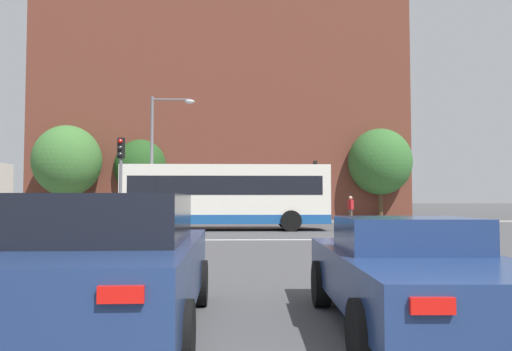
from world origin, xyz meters
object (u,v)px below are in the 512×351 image
street_lamp_junction (160,147)px  pedestrian_walking_east (351,207)px  pedestrian_waiting (174,206)px  bus_crossing_lead (226,195)px  car_roadster_right (411,273)px  traffic_light_far_left (176,184)px  traffic_light_far_right (315,181)px  traffic_light_near_left (121,170)px  car_saloon_left (110,262)px  pedestrian_walking_west (114,208)px

street_lamp_junction → pedestrian_walking_east: (11.63, 8.00, -3.18)m
pedestrian_waiting → bus_crossing_lead: bearing=36.4°
car_roadster_right → traffic_light_far_left: 28.65m
bus_crossing_lead → traffic_light_far_left: size_ratio=2.66×
bus_crossing_lead → pedestrian_walking_east: size_ratio=5.74×
street_lamp_junction → pedestrian_walking_east: bearing=34.5°
car_roadster_right → traffic_light_far_right: size_ratio=1.07×
traffic_light_near_left → car_saloon_left: bearing=-77.0°
pedestrian_waiting → pedestrian_walking_east: (11.98, -0.46, -0.01)m
pedestrian_waiting → traffic_light_far_left: bearing=33.4°
car_saloon_left → pedestrian_walking_east: size_ratio=2.62×
pedestrian_walking_east → traffic_light_far_left: bearing=-112.0°
car_roadster_right → pedestrian_walking_east: 28.48m
street_lamp_junction → pedestrian_waiting: 9.05m
traffic_light_far_left → street_lamp_junction: (0.18, -7.95, 1.65)m
traffic_light_far_left → pedestrian_waiting: bearing=109.1°
bus_crossing_lead → pedestrian_walking_west: bearing=38.7°
bus_crossing_lead → pedestrian_waiting: bus_crossing_lead is taller
pedestrian_walking_east → pedestrian_walking_west: bearing=-116.1°
car_roadster_right → pedestrian_walking_west: (-10.67, 29.03, 0.27)m
traffic_light_far_left → pedestrian_walking_west: (-4.38, 1.15, -1.64)m
traffic_light_far_right → pedestrian_walking_east: 2.98m
traffic_light_near_left → pedestrian_walking_west: 15.94m
car_roadster_right → pedestrian_waiting: 29.13m
car_roadster_right → traffic_light_near_left: (-6.61, 13.72, 1.98)m
traffic_light_far_left → pedestrian_waiting: 1.61m
car_saloon_left → bus_crossing_lead: bearing=86.3°
bus_crossing_lead → pedestrian_walking_east: 12.11m
car_saloon_left → traffic_light_far_right: bearing=75.3°
car_saloon_left → car_roadster_right: size_ratio=1.04×
traffic_light_far_left → street_lamp_junction: bearing=-88.7°
pedestrian_walking_west → traffic_light_far_right: bearing=149.5°
car_saloon_left → traffic_light_far_left: (-2.85, 27.86, 1.77)m
traffic_light_far_left → pedestrian_walking_west: bearing=165.3°
traffic_light_far_right → pedestrian_walking_east: traffic_light_far_right is taller
car_saloon_left → street_lamp_junction: 20.37m
street_lamp_junction → pedestrian_waiting: bearing=92.4°
traffic_light_far_right → pedestrian_walking_west: bearing=175.0°
car_saloon_left → car_roadster_right: bearing=-1.9°
car_roadster_right → bus_crossing_lead: 19.25m
car_saloon_left → street_lamp_junction: street_lamp_junction is taller
traffic_light_far_right → car_saloon_left: bearing=-103.2°
car_saloon_left → pedestrian_walking_east: 29.31m
pedestrian_waiting → traffic_light_near_left: bearing=13.8°
traffic_light_near_left → traffic_light_far_right: size_ratio=0.94×
traffic_light_far_left → pedestrian_walking_east: size_ratio=2.16×
car_roadster_right → street_lamp_junction: 21.15m
bus_crossing_lead → pedestrian_waiting: 10.12m
bus_crossing_lead → traffic_light_far_right: (5.78, 8.80, 1.07)m
traffic_light_far_left → pedestrian_waiting: traffic_light_far_left is taller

